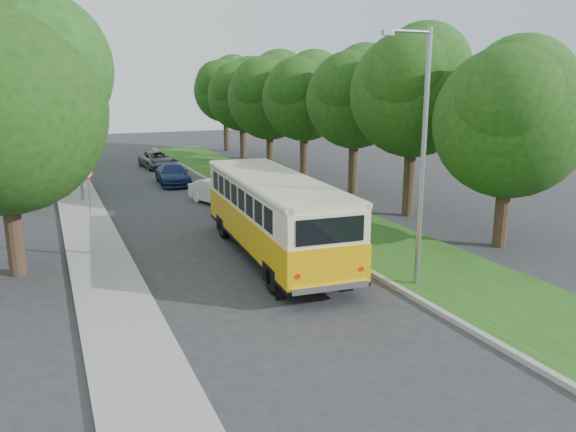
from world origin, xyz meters
name	(u,v)px	position (x,y,z in m)	size (l,w,h in m)	color
ground	(264,281)	(0.00, 0.00, 0.00)	(120.00, 120.00, 0.00)	#2C2C2E
curb	(299,232)	(3.60, 5.00, 0.07)	(0.20, 70.00, 0.15)	gray
grass_verge	(346,227)	(5.95, 5.00, 0.07)	(4.50, 70.00, 0.13)	#254B14
sidewalk	(98,255)	(-4.80, 5.00, 0.06)	(2.20, 70.00, 0.12)	gray
treeline	(205,91)	(3.15, 17.99, 5.93)	(24.27, 41.91, 9.46)	#332319
lamppost_near	(421,152)	(4.21, -2.50, 4.37)	(1.71, 0.16, 8.00)	gray
lamppost_far	(74,127)	(-4.70, 16.00, 4.12)	(1.71, 0.16, 7.50)	gray
warning_sign	(88,182)	(-4.50, 11.98, 1.71)	(0.56, 0.10, 2.50)	gray
vintage_bus	(274,217)	(1.28, 2.23, 1.57)	(2.72, 10.55, 3.13)	#EDAE07
car_silver	(249,198)	(3.00, 9.79, 0.77)	(1.81, 4.49, 1.53)	#B0B0B5
car_white	(219,192)	(2.15, 12.25, 0.67)	(1.42, 4.07, 1.34)	white
car_blue	(173,174)	(1.18, 19.43, 0.66)	(1.85, 4.55, 1.32)	navy
car_grey	(158,160)	(1.66, 27.07, 0.64)	(2.12, 4.59, 1.28)	#53555A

